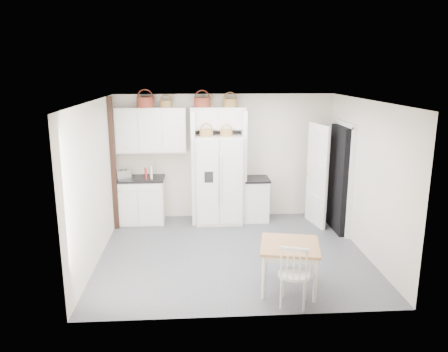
{
  "coord_description": "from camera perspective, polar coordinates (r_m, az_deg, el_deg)",
  "views": [
    {
      "loc": [
        -0.61,
        -6.99,
        3.09
      ],
      "look_at": [
        -0.12,
        0.4,
        1.27
      ],
      "focal_mm": 35.0,
      "sensor_mm": 36.0,
      "label": 1
    }
  ],
  "objects": [
    {
      "name": "toaster",
      "position": [
        8.94,
        -12.95,
        0.17
      ],
      "size": [
        0.31,
        0.24,
        0.19
      ],
      "primitive_type": "cube",
      "rotation": [
        0.0,
        0.0,
        0.35
      ],
      "color": "silver",
      "rests_on": "counter_left"
    },
    {
      "name": "upper_cabinet",
      "position": [
        8.94,
        -9.5,
        5.96
      ],
      "size": [
        1.4,
        0.34,
        0.9
      ],
      "primitive_type": "cube",
      "color": "silver",
      "rests_on": "wall_back"
    },
    {
      "name": "wall_right",
      "position": [
        7.76,
        17.97,
        -0.23
      ],
      "size": [
        0.0,
        4.0,
        4.0
      ],
      "primitive_type": "plane",
      "rotation": [
        1.57,
        0.0,
        -1.57
      ],
      "color": "beige",
      "rests_on": "floor"
    },
    {
      "name": "fridge_panel_right",
      "position": [
        8.96,
        2.54,
        1.27
      ],
      "size": [
        0.08,
        0.6,
        2.3
      ],
      "primitive_type": "cube",
      "color": "silver",
      "rests_on": "floor"
    },
    {
      "name": "counter_left",
      "position": [
        9.03,
        -11.04,
        -0.34
      ],
      "size": [
        1.02,
        0.66,
        0.04
      ],
      "primitive_type": "cube",
      "color": "black",
      "rests_on": "base_cab_left"
    },
    {
      "name": "windsor_chair",
      "position": [
        6.01,
        9.14,
        -12.59
      ],
      "size": [
        0.52,
        0.5,
        0.87
      ],
      "primitive_type": "cube",
      "rotation": [
        0.0,
        0.0,
        -0.3
      ],
      "color": "silver",
      "rests_on": "floor"
    },
    {
      "name": "base_cab_left",
      "position": [
        9.15,
        -10.91,
        -3.21
      ],
      "size": [
        0.98,
        0.62,
        0.91
      ],
      "primitive_type": "cube",
      "color": "silver",
      "rests_on": "floor"
    },
    {
      "name": "basket_upper_b",
      "position": [
        8.9,
        -10.23,
        9.46
      ],
      "size": [
        0.34,
        0.34,
        0.2
      ],
      "primitive_type": "cylinder",
      "color": "maroon",
      "rests_on": "upper_cabinet"
    },
    {
      "name": "wall_left",
      "position": [
        7.4,
        -16.45,
        -0.79
      ],
      "size": [
        0.0,
        4.0,
        4.0
      ],
      "primitive_type": "plane",
      "rotation": [
        1.57,
        0.0,
        1.57
      ],
      "color": "beige",
      "rests_on": "floor"
    },
    {
      "name": "floor",
      "position": [
        7.67,
        1.14,
        -9.98
      ],
      "size": [
        4.5,
        4.5,
        0.0
      ],
      "primitive_type": "plane",
      "color": "#3C3D49",
      "rests_on": "ground"
    },
    {
      "name": "base_cab_right",
      "position": [
        9.17,
        4.18,
        -3.11
      ],
      "size": [
        0.49,
        0.58,
        0.86
      ],
      "primitive_type": "cube",
      "color": "silver",
      "rests_on": "floor"
    },
    {
      "name": "fridge_panel_left",
      "position": [
        8.9,
        -4.0,
        1.17
      ],
      "size": [
        0.08,
        0.6,
        2.3
      ],
      "primitive_type": "cube",
      "color": "silver",
      "rests_on": "floor"
    },
    {
      "name": "doorway_void",
      "position": [
        8.71,
        14.9,
        -0.4
      ],
      "size": [
        0.18,
        0.85,
        2.05
      ],
      "primitive_type": "cube",
      "color": "black",
      "rests_on": "floor"
    },
    {
      "name": "basket_bridge_a",
      "position": [
        8.84,
        -2.87,
        9.58
      ],
      "size": [
        0.33,
        0.33,
        0.19
      ],
      "primitive_type": "cylinder",
      "color": "maroon",
      "rests_on": "bridge_cabinet"
    },
    {
      "name": "basket_fridge_b",
      "position": [
        8.65,
        0.31,
        5.66
      ],
      "size": [
        0.24,
        0.24,
        0.13
      ],
      "primitive_type": "cylinder",
      "color": "brown",
      "rests_on": "refrigerator"
    },
    {
      "name": "dining_table",
      "position": [
        6.46,
        8.49,
        -11.59
      ],
      "size": [
        0.96,
        0.96,
        0.68
      ],
      "primitive_type": "cube",
      "rotation": [
        0.0,
        0.0,
        -0.2
      ],
      "color": "brown",
      "rests_on": "floor"
    },
    {
      "name": "wall_back",
      "position": [
        9.19,
        0.11,
        2.56
      ],
      "size": [
        4.5,
        0.0,
        4.5
      ],
      "primitive_type": "plane",
      "rotation": [
        1.57,
        0.0,
        0.0
      ],
      "color": "beige",
      "rests_on": "floor"
    },
    {
      "name": "basket_upper_c",
      "position": [
        8.86,
        -7.61,
        9.34
      ],
      "size": [
        0.24,
        0.24,
        0.14
      ],
      "primitive_type": "cylinder",
      "color": "brown",
      "rests_on": "upper_cabinet"
    },
    {
      "name": "door_slab",
      "position": [
        8.91,
        12.03,
        0.08
      ],
      "size": [
        0.21,
        0.79,
        2.05
      ],
      "primitive_type": "cube",
      "rotation": [
        0.0,
        0.0,
        -1.36
      ],
      "color": "white",
      "rests_on": "floor"
    },
    {
      "name": "ceiling",
      "position": [
        7.03,
        1.24,
        9.79
      ],
      "size": [
        4.5,
        4.5,
        0.0
      ],
      "primitive_type": "plane",
      "color": "white",
      "rests_on": "wall_back"
    },
    {
      "name": "cookbook_cream",
      "position": [
        8.89,
        -9.5,
        0.46
      ],
      "size": [
        0.07,
        0.17,
        0.25
      ],
      "primitive_type": "cube",
      "rotation": [
        0.0,
        0.0,
        0.21
      ],
      "color": "#F1E5CC",
      "rests_on": "counter_left"
    },
    {
      "name": "cookbook_red",
      "position": [
        8.9,
        -10.18,
        0.34
      ],
      "size": [
        0.06,
        0.14,
        0.21
      ],
      "primitive_type": "cube",
      "rotation": [
        0.0,
        0.0,
        0.22
      ],
      "color": "red",
      "rests_on": "counter_left"
    },
    {
      "name": "basket_bridge_b",
      "position": [
        8.87,
        0.78,
        9.54
      ],
      "size": [
        0.29,
        0.29,
        0.17
      ],
      "primitive_type": "cylinder",
      "color": "brown",
      "rests_on": "bridge_cabinet"
    },
    {
      "name": "bridge_cabinet",
      "position": [
        8.88,
        -0.79,
        7.55
      ],
      "size": [
        1.12,
        0.34,
        0.45
      ],
      "primitive_type": "cube",
      "color": "silver",
      "rests_on": "wall_back"
    },
    {
      "name": "refrigerator",
      "position": [
        8.93,
        -0.7,
        -0.4
      ],
      "size": [
        0.93,
        0.75,
        1.8
      ],
      "primitive_type": "cube",
      "color": "white",
      "rests_on": "floor"
    },
    {
      "name": "basket_fridge_a",
      "position": [
        8.63,
        -2.31,
        5.67
      ],
      "size": [
        0.26,
        0.26,
        0.14
      ],
      "primitive_type": "cylinder",
      "color": "brown",
      "rests_on": "refrigerator"
    },
    {
      "name": "trim_post",
      "position": [
        8.68,
        -14.25,
        1.45
      ],
      "size": [
        0.09,
        0.09,
        2.6
      ],
      "primitive_type": "cube",
      "color": "black",
      "rests_on": "floor"
    },
    {
      "name": "counter_right",
      "position": [
        9.05,
        4.23,
        -0.4
      ],
      "size": [
        0.53,
        0.62,
        0.04
      ],
      "primitive_type": "cube",
      "color": "black",
      "rests_on": "base_cab_right"
    }
  ]
}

